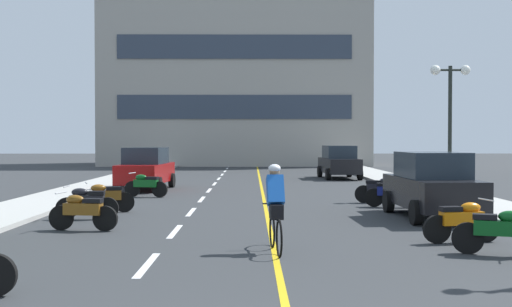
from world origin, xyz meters
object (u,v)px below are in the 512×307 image
(motorcycle_5, at_px, (105,197))
(motorcycle_7, at_px, (380,189))
(motorcycle_1, at_px, (500,230))
(motorcycle_4, at_px, (87,202))
(parked_car_near, at_px, (432,185))
(parked_car_far, at_px, (339,162))
(motorcycle_2, at_px, (462,220))
(motorcycle_8, at_px, (146,185))
(cyclist_rider, at_px, (275,206))
(motorcycle_3, at_px, (83,211))
(parked_car_mid, at_px, (146,168))
(street_lamp_mid, at_px, (450,99))
(motorcycle_6, at_px, (392,193))

(motorcycle_5, relative_size, motorcycle_7, 0.97)
(motorcycle_1, height_order, motorcycle_4, same)
(parked_car_near, xyz_separation_m, motorcycle_7, (-0.58, 4.18, -0.44))
(motorcycle_1, bearing_deg, parked_car_far, 89.53)
(motorcycle_4, bearing_deg, parked_car_near, 1.36)
(parked_car_near, xyz_separation_m, motorcycle_5, (-9.30, 1.30, -0.44))
(motorcycle_2, relative_size, motorcycle_8, 1.01)
(motorcycle_4, distance_m, cyclist_rider, 7.02)
(motorcycle_3, relative_size, motorcycle_7, 1.00)
(motorcycle_2, distance_m, motorcycle_4, 9.74)
(parked_car_near, xyz_separation_m, parked_car_far, (-0.14, 17.58, 0.00))
(motorcycle_1, xyz_separation_m, motorcycle_7, (-0.24, 9.85, 0.00))
(motorcycle_5, bearing_deg, motorcycle_1, -37.83)
(parked_car_near, bearing_deg, parked_car_mid, 133.87)
(motorcycle_4, height_order, motorcycle_8, same)
(motorcycle_3, height_order, motorcycle_4, same)
(street_lamp_mid, height_order, motorcycle_6, street_lamp_mid)
(motorcycle_1, distance_m, motorcycle_7, 9.85)
(motorcycle_3, distance_m, motorcycle_5, 3.67)
(street_lamp_mid, height_order, motorcycle_1, street_lamp_mid)
(motorcycle_5, bearing_deg, parked_car_mid, 91.45)
(motorcycle_5, bearing_deg, motorcycle_4, -95.41)
(parked_car_far, bearing_deg, motorcycle_1, -90.47)
(parked_car_far, height_order, motorcycle_1, parked_car_far)
(street_lamp_mid, bearing_deg, cyclist_rider, -121.80)
(motorcycle_8, bearing_deg, parked_car_near, -35.69)
(parked_car_mid, bearing_deg, motorcycle_1, -59.45)
(parked_car_near, distance_m, motorcycle_8, 11.03)
(parked_car_far, bearing_deg, street_lamp_mid, -78.42)
(motorcycle_4, distance_m, motorcycle_6, 9.45)
(parked_car_far, height_order, motorcycle_5, parked_car_far)
(motorcycle_3, xyz_separation_m, cyclist_rider, (4.48, -2.84, 0.41))
(motorcycle_1, xyz_separation_m, cyclist_rider, (-4.17, 0.46, 0.41))
(parked_car_near, xyz_separation_m, parked_car_mid, (-9.51, 9.90, 0.00))
(parked_car_near, bearing_deg, motorcycle_8, 144.31)
(motorcycle_6, distance_m, motorcycle_7, 1.41)
(parked_car_mid, height_order, motorcycle_4, parked_car_mid)
(cyclist_rider, bearing_deg, motorcycle_8, 110.92)
(parked_car_near, relative_size, cyclist_rider, 2.41)
(motorcycle_2, height_order, motorcycle_3, same)
(motorcycle_7, height_order, motorcycle_8, same)
(motorcycle_8, bearing_deg, motorcycle_1, -54.53)
(motorcycle_7, relative_size, cyclist_rider, 0.96)
(parked_car_mid, relative_size, parked_car_far, 1.01)
(motorcycle_1, xyz_separation_m, motorcycle_6, (-0.15, 8.44, 0.00))
(parked_car_near, height_order, motorcycle_4, parked_car_near)
(motorcycle_6, height_order, motorcycle_7, same)
(motorcycle_3, bearing_deg, street_lamp_mid, 35.72)
(motorcycle_7, xyz_separation_m, motorcycle_8, (-8.37, 2.24, 0.00))
(parked_car_near, relative_size, motorcycle_3, 2.51)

